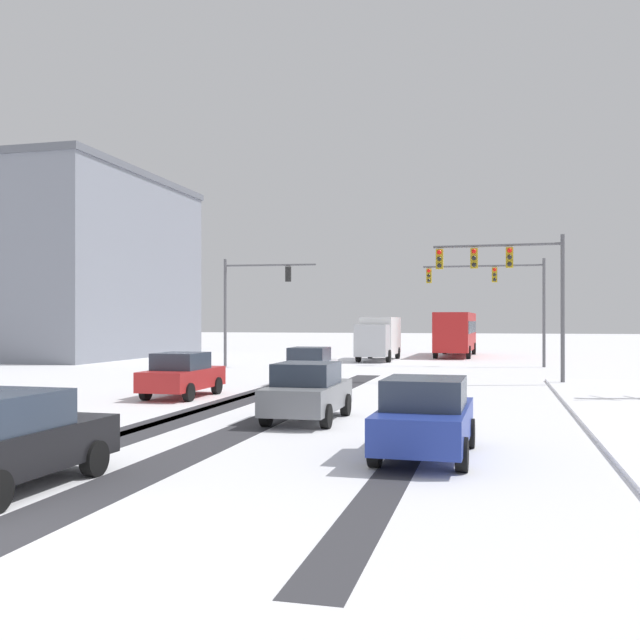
% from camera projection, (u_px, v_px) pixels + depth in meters
% --- Properties ---
extents(wheel_track_left_lane, '(0.72, 28.69, 0.01)m').
position_uv_depth(wheel_track_left_lane, '(433.00, 415.00, 20.82)').
color(wheel_track_left_lane, '#38383D').
rests_on(wheel_track_left_lane, ground).
extents(wheel_track_right_lane, '(0.77, 28.69, 0.01)m').
position_uv_depth(wheel_track_right_lane, '(203.00, 407.00, 22.58)').
color(wheel_track_right_lane, '#38383D').
rests_on(wheel_track_right_lane, ground).
extents(wheel_track_center, '(1.18, 28.69, 0.01)m').
position_uv_depth(wheel_track_center, '(289.00, 410.00, 21.89)').
color(wheel_track_center, '#38383D').
rests_on(wheel_track_center, ground).
extents(wheel_track_oncoming, '(1.15, 28.69, 0.01)m').
position_uv_depth(wheel_track_oncoming, '(220.00, 408.00, 22.44)').
color(wheel_track_oncoming, '#38383D').
rests_on(wheel_track_oncoming, ground).
extents(traffic_signal_far_right, '(7.25, 0.42, 6.50)m').
position_uv_depth(traffic_signal_far_right, '(500.00, 289.00, 42.65)').
color(traffic_signal_far_right, '#56565B').
rests_on(traffic_signal_far_right, ground).
extents(traffic_signal_near_right, '(5.63, 0.46, 6.50)m').
position_uv_depth(traffic_signal_near_right, '(509.00, 275.00, 31.00)').
color(traffic_signal_near_right, '#56565B').
rests_on(traffic_signal_near_right, ground).
extents(traffic_signal_far_left, '(5.65, 0.63, 6.50)m').
position_uv_depth(traffic_signal_far_left, '(250.00, 294.00, 42.45)').
color(traffic_signal_far_left, '#56565B').
rests_on(traffic_signal_far_left, ground).
extents(car_white_lead, '(1.95, 4.16, 1.62)m').
position_uv_depth(car_white_lead, '(310.00, 366.00, 30.67)').
color(car_white_lead, silver).
rests_on(car_white_lead, ground).
extents(car_red_second, '(1.85, 4.11, 1.62)m').
position_uv_depth(car_red_second, '(182.00, 375.00, 25.58)').
color(car_red_second, red).
rests_on(car_red_second, ground).
extents(car_grey_third, '(1.86, 4.11, 1.62)m').
position_uv_depth(car_grey_third, '(308.00, 391.00, 19.52)').
color(car_grey_third, slate).
rests_on(car_grey_third, ground).
extents(car_blue_fourth, '(1.89, 4.13, 1.62)m').
position_uv_depth(car_blue_fourth, '(425.00, 417.00, 14.33)').
color(car_blue_fourth, '#233899').
rests_on(car_blue_fourth, ground).
extents(car_black_fifth, '(1.91, 4.14, 1.62)m').
position_uv_depth(car_black_fifth, '(5.00, 441.00, 11.51)').
color(car_black_fifth, black).
rests_on(car_black_fifth, ground).
extents(bus_oncoming, '(2.87, 11.06, 3.38)m').
position_uv_depth(bus_oncoming, '(456.00, 331.00, 55.12)').
color(bus_oncoming, '#B21E1E').
rests_on(bus_oncoming, ground).
extents(box_truck_delivery, '(2.33, 7.41, 3.02)m').
position_uv_depth(box_truck_delivery, '(379.00, 337.00, 49.39)').
color(box_truck_delivery, '#B7BABF').
rests_on(box_truck_delivery, ground).
extents(office_building_far_left_block, '(22.13, 19.73, 13.95)m').
position_uv_depth(office_building_far_left_block, '(24.00, 268.00, 55.94)').
color(office_building_far_left_block, gray).
rests_on(office_building_far_left_block, ground).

